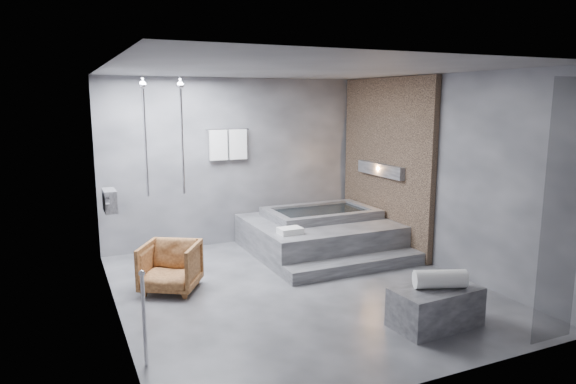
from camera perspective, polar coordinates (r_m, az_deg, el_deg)
name	(u,v)px	position (r m, az deg, el deg)	size (l,w,h in m)	color
room	(318,154)	(6.83, 3.38, 4.25)	(5.00, 5.04, 2.82)	#323235
tub_deck	(318,235)	(8.45, 3.39, -4.81)	(2.20, 2.00, 0.50)	#38383B
tub_step	(356,265)	(7.52, 7.61, -8.08)	(2.20, 0.36, 0.18)	#38383B
concrete_bench	(435,307)	(5.94, 16.06, -12.17)	(0.96, 0.53, 0.43)	#353537
driftwood_chair	(170,267)	(6.84, -12.93, -8.10)	(0.68, 0.70, 0.64)	#4C2A13
rolled_towel	(440,279)	(5.84, 16.56, -9.25)	(0.20, 0.20, 0.56)	white
deck_towel	(290,231)	(7.54, 0.25, -4.33)	(0.34, 0.25, 0.09)	silver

